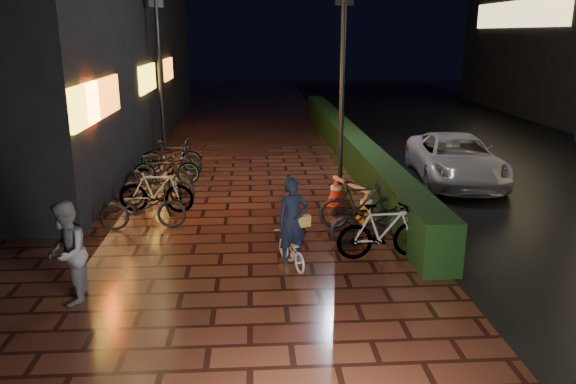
{
  "coord_description": "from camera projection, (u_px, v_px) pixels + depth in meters",
  "views": [
    {
      "loc": [
        0.08,
        -10.66,
        4.08
      ],
      "look_at": [
        0.75,
        -0.18,
        1.1
      ],
      "focal_mm": 35.0,
      "sensor_mm": 36.0,
      "label": 1
    }
  ],
  "objects": [
    {
      "name": "van",
      "position": [
        456.0,
        159.0,
        15.85
      ],
      "size": [
        2.66,
        4.91,
        1.31
      ],
      "primitive_type": "imported",
      "rotation": [
        0.0,
        0.0,
        -0.11
      ],
      "color": "#B1B1B6",
      "rests_on": "ground"
    },
    {
      "name": "bystander_person",
      "position": [
        67.0,
        253.0,
        8.64
      ],
      "size": [
        0.72,
        0.87,
        1.64
      ],
      "primitive_type": "imported",
      "rotation": [
        0.0,
        0.0,
        -1.44
      ],
      "color": "#5C5C5F",
      "rests_on": "ground"
    },
    {
      "name": "cyclist",
      "position": [
        292.0,
        234.0,
        10.02
      ],
      "size": [
        0.75,
        1.24,
        1.67
      ],
      "color": "silver",
      "rests_on": "ground"
    },
    {
      "name": "traffic_barrier",
      "position": [
        350.0,
        198.0,
        13.17
      ],
      "size": [
        1.01,
        1.75,
        0.72
      ],
      "color": "orange",
      "rests_on": "ground"
    },
    {
      "name": "ground",
      "position": [
        250.0,
        242.0,
        11.34
      ],
      "size": [
        80.0,
        80.0,
        0.0
      ],
      "primitive_type": "plane",
      "color": "#381911",
      "rests_on": "ground"
    },
    {
      "name": "parked_bikes_storefront",
      "position": [
        162.0,
        176.0,
        14.62
      ],
      "size": [
        2.04,
        6.03,
        1.06
      ],
      "color": "black",
      "rests_on": "ground"
    },
    {
      "name": "parked_bikes_hedge",
      "position": [
        372.0,
        218.0,
        11.24
      ],
      "size": [
        1.96,
        2.26,
        1.06
      ],
      "color": "black",
      "rests_on": "ground"
    },
    {
      "name": "lamp_post_hedge",
      "position": [
        342.0,
        83.0,
        14.94
      ],
      "size": [
        0.49,
        0.14,
        5.1
      ],
      "color": "black",
      "rests_on": "ground"
    },
    {
      "name": "cart_assembly",
      "position": [
        363.0,
        161.0,
        16.29
      ],
      "size": [
        0.6,
        0.63,
        1.0
      ],
      "color": "black",
      "rests_on": "ground"
    },
    {
      "name": "lamp_post_sf",
      "position": [
        160.0,
        69.0,
        19.37
      ],
      "size": [
        0.49,
        0.27,
        5.26
      ],
      "color": "black",
      "rests_on": "ground"
    },
    {
      "name": "asphalt_road",
      "position": [
        553.0,
        175.0,
        16.7
      ],
      "size": [
        11.0,
        60.0,
        0.01
      ],
      "primitive_type": "cube",
      "color": "black",
      "rests_on": "ground"
    },
    {
      "name": "hedge",
      "position": [
        347.0,
        142.0,
        19.09
      ],
      "size": [
        0.7,
        20.0,
        1.0
      ],
      "primitive_type": "cube",
      "color": "black",
      "rests_on": "ground"
    }
  ]
}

